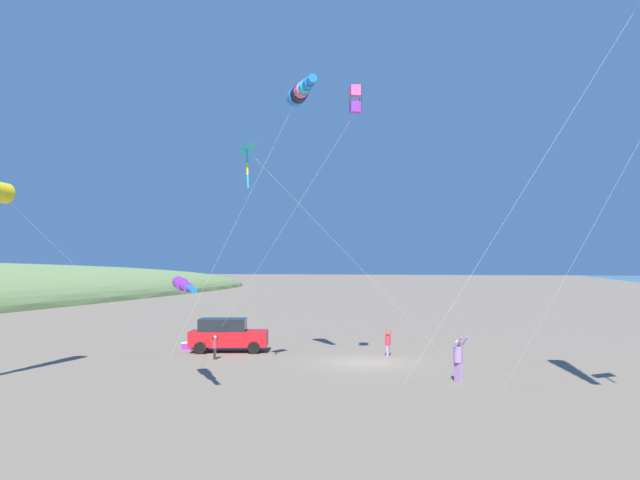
# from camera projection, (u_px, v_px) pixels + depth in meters

# --- Properties ---
(ground_plane) EXTENTS (600.00, 600.00, 0.00)m
(ground_plane) POSITION_uv_depth(u_px,v_px,m) (363.00, 362.00, 33.15)
(ground_plane) COLOR #756654
(parked_car) EXTENTS (4.64, 2.97, 1.85)m
(parked_car) POSITION_uv_depth(u_px,v_px,m) (227.00, 335.00, 37.29)
(parked_car) COLOR red
(parked_car) RESTS_ON ground_plane
(cooler_box) EXTENTS (0.62, 0.42, 0.42)m
(cooler_box) POSITION_uv_depth(u_px,v_px,m) (188.00, 346.00, 38.19)
(cooler_box) COLOR purple
(cooler_box) RESTS_ON ground_plane
(person_adult_flyer) EXTENTS (0.69, 0.67, 1.92)m
(person_adult_flyer) POSITION_uv_depth(u_px,v_px,m) (458.00, 357.00, 27.61)
(person_adult_flyer) COLOR #8E6B9E
(person_adult_flyer) RESTS_ON ground_plane
(person_child_green_jacket) EXTENTS (0.33, 0.42, 1.43)m
(person_child_green_jacket) POSITION_uv_depth(u_px,v_px,m) (388.00, 342.00, 35.31)
(person_child_green_jacket) COLOR #8E6B9E
(person_child_green_jacket) RESTS_ON ground_plane
(person_child_grey_jacket) EXTENTS (0.44, 0.48, 1.33)m
(person_child_grey_jacket) POSITION_uv_depth(u_px,v_px,m) (215.00, 345.00, 34.25)
(person_child_grey_jacket) COLOR #232328
(person_child_grey_jacket) RESTS_ON ground_plane
(kite_windsock_yellow_midlevel) EXTENTS (5.16, 12.49, 4.39)m
(kite_windsock_yellow_midlevel) POSITION_uv_depth(u_px,v_px,m) (183.00, 285.00, 26.15)
(kite_windsock_yellow_midlevel) COLOR purple
(kite_windsock_yellow_midlevel) RESTS_ON ground_plane
(kite_windsock_rainbow_low_near) EXTENTS (9.08, 4.12, 13.42)m
(kite_windsock_rainbow_low_near) POSITION_uv_depth(u_px,v_px,m) (301.00, 91.00, 31.40)
(kite_windsock_rainbow_low_near) COLOR blue
(kite_windsock_rainbow_low_near) RESTS_ON ground_plane
(kite_delta_orange_high_right) EXTENTS (8.29, 9.60, 10.28)m
(kite_delta_orange_high_right) POSITION_uv_depth(u_px,v_px,m) (247.00, 150.00, 29.21)
(kite_delta_orange_high_right) COLOR #1EB7C6
(kite_delta_orange_high_right) RESTS_ON ground_plane
(kite_box_long_streamer_right) EXTENTS (9.91, 5.49, 13.00)m
(kite_box_long_streamer_right) POSITION_uv_depth(u_px,v_px,m) (355.00, 100.00, 30.37)
(kite_box_long_streamer_right) COLOR #EF4C93
(kite_box_long_streamer_right) RESTS_ON ground_plane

